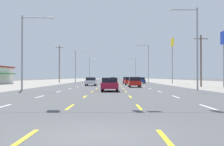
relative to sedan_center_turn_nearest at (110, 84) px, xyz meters
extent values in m
plane|color=#4C4C4F|center=(-0.06, 42.94, -0.76)|extent=(572.00, 572.00, 0.00)
cube|color=gray|center=(-24.81, 42.94, -0.75)|extent=(28.00, 440.00, 0.01)
cube|color=gray|center=(24.69, 42.94, -0.75)|extent=(28.00, 440.00, 0.01)
cube|color=white|center=(-5.31, -16.06, -0.75)|extent=(0.14, 2.60, 0.01)
cube|color=white|center=(-5.31, -8.56, -0.75)|extent=(0.14, 2.60, 0.01)
cube|color=white|center=(-5.31, -1.06, -0.75)|extent=(0.14, 2.60, 0.01)
cube|color=white|center=(-5.31, 6.44, -0.75)|extent=(0.14, 2.60, 0.01)
cube|color=white|center=(-5.31, 13.94, -0.75)|extent=(0.14, 2.60, 0.01)
cube|color=white|center=(-5.31, 21.44, -0.75)|extent=(0.14, 2.60, 0.01)
cube|color=white|center=(-5.31, 28.94, -0.75)|extent=(0.14, 2.60, 0.01)
cube|color=white|center=(-5.31, 36.44, -0.75)|extent=(0.14, 2.60, 0.01)
cube|color=white|center=(-5.31, 43.94, -0.75)|extent=(0.14, 2.60, 0.01)
cube|color=white|center=(-5.31, 51.44, -0.75)|extent=(0.14, 2.60, 0.01)
cube|color=white|center=(-5.31, 58.94, -0.75)|extent=(0.14, 2.60, 0.01)
cube|color=white|center=(-5.31, 66.44, -0.75)|extent=(0.14, 2.60, 0.01)
cube|color=white|center=(-5.31, 73.94, -0.75)|extent=(0.14, 2.60, 0.01)
cube|color=white|center=(-5.31, 81.44, -0.75)|extent=(0.14, 2.60, 0.01)
cube|color=white|center=(-5.31, 88.94, -0.75)|extent=(0.14, 2.60, 0.01)
cube|color=white|center=(-5.31, 96.44, -0.75)|extent=(0.14, 2.60, 0.01)
cube|color=white|center=(-5.31, 103.94, -0.75)|extent=(0.14, 2.60, 0.01)
cube|color=white|center=(-5.31, 111.44, -0.75)|extent=(0.14, 2.60, 0.01)
cube|color=white|center=(-5.31, 118.94, -0.75)|extent=(0.14, 2.60, 0.01)
cube|color=white|center=(-5.31, 126.44, -0.75)|extent=(0.14, 2.60, 0.01)
cube|color=white|center=(-5.31, 133.94, -0.75)|extent=(0.14, 2.60, 0.01)
cube|color=white|center=(-5.31, 141.44, -0.75)|extent=(0.14, 2.60, 0.01)
cube|color=white|center=(-5.31, 148.94, -0.75)|extent=(0.14, 2.60, 0.01)
cube|color=white|center=(-5.31, 156.44, -0.75)|extent=(0.14, 2.60, 0.01)
cube|color=white|center=(-5.31, 163.94, -0.75)|extent=(0.14, 2.60, 0.01)
cube|color=white|center=(-5.31, 171.44, -0.75)|extent=(0.14, 2.60, 0.01)
cube|color=white|center=(-5.31, 178.94, -0.75)|extent=(0.14, 2.60, 0.01)
cube|color=white|center=(-5.31, 186.44, -0.75)|extent=(0.14, 2.60, 0.01)
cube|color=white|center=(-5.31, 193.94, -0.75)|extent=(0.14, 2.60, 0.01)
cube|color=yellow|center=(-1.81, -23.56, -0.75)|extent=(0.14, 2.60, 0.01)
cube|color=yellow|center=(-1.81, -16.06, -0.75)|extent=(0.14, 2.60, 0.01)
cube|color=yellow|center=(-1.81, -8.56, -0.75)|extent=(0.14, 2.60, 0.01)
cube|color=yellow|center=(-1.81, -1.06, -0.75)|extent=(0.14, 2.60, 0.01)
cube|color=yellow|center=(-1.81, 6.44, -0.75)|extent=(0.14, 2.60, 0.01)
cube|color=yellow|center=(-1.81, 13.94, -0.75)|extent=(0.14, 2.60, 0.01)
cube|color=yellow|center=(-1.81, 21.44, -0.75)|extent=(0.14, 2.60, 0.01)
cube|color=yellow|center=(-1.81, 28.94, -0.75)|extent=(0.14, 2.60, 0.01)
cube|color=yellow|center=(-1.81, 36.44, -0.75)|extent=(0.14, 2.60, 0.01)
cube|color=yellow|center=(-1.81, 43.94, -0.75)|extent=(0.14, 2.60, 0.01)
cube|color=yellow|center=(-1.81, 51.44, -0.75)|extent=(0.14, 2.60, 0.01)
cube|color=yellow|center=(-1.81, 58.94, -0.75)|extent=(0.14, 2.60, 0.01)
cube|color=yellow|center=(-1.81, 66.44, -0.75)|extent=(0.14, 2.60, 0.01)
cube|color=yellow|center=(-1.81, 73.94, -0.75)|extent=(0.14, 2.60, 0.01)
cube|color=yellow|center=(-1.81, 81.44, -0.75)|extent=(0.14, 2.60, 0.01)
cube|color=yellow|center=(-1.81, 88.94, -0.75)|extent=(0.14, 2.60, 0.01)
cube|color=yellow|center=(-1.81, 96.44, -0.75)|extent=(0.14, 2.60, 0.01)
cube|color=yellow|center=(-1.81, 103.94, -0.75)|extent=(0.14, 2.60, 0.01)
cube|color=yellow|center=(-1.81, 111.44, -0.75)|extent=(0.14, 2.60, 0.01)
cube|color=yellow|center=(-1.81, 118.94, -0.75)|extent=(0.14, 2.60, 0.01)
cube|color=yellow|center=(-1.81, 126.44, -0.75)|extent=(0.14, 2.60, 0.01)
cube|color=yellow|center=(-1.81, 133.94, -0.75)|extent=(0.14, 2.60, 0.01)
cube|color=yellow|center=(-1.81, 141.44, -0.75)|extent=(0.14, 2.60, 0.01)
cube|color=yellow|center=(-1.81, 148.94, -0.75)|extent=(0.14, 2.60, 0.01)
cube|color=yellow|center=(-1.81, 156.44, -0.75)|extent=(0.14, 2.60, 0.01)
cube|color=yellow|center=(-1.81, 163.94, -0.75)|extent=(0.14, 2.60, 0.01)
cube|color=yellow|center=(-1.81, 171.44, -0.75)|extent=(0.14, 2.60, 0.01)
cube|color=yellow|center=(-1.81, 178.94, -0.75)|extent=(0.14, 2.60, 0.01)
cube|color=yellow|center=(-1.81, 186.44, -0.75)|extent=(0.14, 2.60, 0.01)
cube|color=yellow|center=(-1.81, 193.94, -0.75)|extent=(0.14, 2.60, 0.01)
cube|color=yellow|center=(1.69, -23.56, -0.75)|extent=(0.14, 2.60, 0.01)
cube|color=yellow|center=(1.69, -16.06, -0.75)|extent=(0.14, 2.60, 0.01)
cube|color=yellow|center=(1.69, -8.56, -0.75)|extent=(0.14, 2.60, 0.01)
cube|color=yellow|center=(1.69, -1.06, -0.75)|extent=(0.14, 2.60, 0.01)
cube|color=yellow|center=(1.69, 6.44, -0.75)|extent=(0.14, 2.60, 0.01)
cube|color=yellow|center=(1.69, 13.94, -0.75)|extent=(0.14, 2.60, 0.01)
cube|color=yellow|center=(1.69, 21.44, -0.75)|extent=(0.14, 2.60, 0.01)
cube|color=yellow|center=(1.69, 28.94, -0.75)|extent=(0.14, 2.60, 0.01)
cube|color=yellow|center=(1.69, 36.44, -0.75)|extent=(0.14, 2.60, 0.01)
cube|color=yellow|center=(1.69, 43.94, -0.75)|extent=(0.14, 2.60, 0.01)
cube|color=yellow|center=(1.69, 51.44, -0.75)|extent=(0.14, 2.60, 0.01)
cube|color=yellow|center=(1.69, 58.94, -0.75)|extent=(0.14, 2.60, 0.01)
cube|color=yellow|center=(1.69, 66.44, -0.75)|extent=(0.14, 2.60, 0.01)
cube|color=yellow|center=(1.69, 73.94, -0.75)|extent=(0.14, 2.60, 0.01)
cube|color=yellow|center=(1.69, 81.44, -0.75)|extent=(0.14, 2.60, 0.01)
cube|color=yellow|center=(1.69, 88.94, -0.75)|extent=(0.14, 2.60, 0.01)
cube|color=yellow|center=(1.69, 96.44, -0.75)|extent=(0.14, 2.60, 0.01)
cube|color=yellow|center=(1.69, 103.94, -0.75)|extent=(0.14, 2.60, 0.01)
cube|color=yellow|center=(1.69, 111.44, -0.75)|extent=(0.14, 2.60, 0.01)
cube|color=yellow|center=(1.69, 118.94, -0.75)|extent=(0.14, 2.60, 0.01)
cube|color=yellow|center=(1.69, 126.44, -0.75)|extent=(0.14, 2.60, 0.01)
cube|color=yellow|center=(1.69, 133.94, -0.75)|extent=(0.14, 2.60, 0.01)
cube|color=yellow|center=(1.69, 141.44, -0.75)|extent=(0.14, 2.60, 0.01)
cube|color=yellow|center=(1.69, 148.94, -0.75)|extent=(0.14, 2.60, 0.01)
cube|color=yellow|center=(1.69, 156.44, -0.75)|extent=(0.14, 2.60, 0.01)
cube|color=yellow|center=(1.69, 163.94, -0.75)|extent=(0.14, 2.60, 0.01)
cube|color=yellow|center=(1.69, 171.44, -0.75)|extent=(0.14, 2.60, 0.01)
cube|color=yellow|center=(1.69, 178.94, -0.75)|extent=(0.14, 2.60, 0.01)
cube|color=yellow|center=(1.69, 186.44, -0.75)|extent=(0.14, 2.60, 0.01)
cube|color=yellow|center=(1.69, 193.94, -0.75)|extent=(0.14, 2.60, 0.01)
cube|color=white|center=(5.19, -16.06, -0.75)|extent=(0.14, 2.60, 0.01)
cube|color=white|center=(5.19, -8.56, -0.75)|extent=(0.14, 2.60, 0.01)
cube|color=white|center=(5.19, -1.06, -0.75)|extent=(0.14, 2.60, 0.01)
cube|color=white|center=(5.19, 6.44, -0.75)|extent=(0.14, 2.60, 0.01)
cube|color=white|center=(5.19, 13.94, -0.75)|extent=(0.14, 2.60, 0.01)
cube|color=white|center=(5.19, 21.44, -0.75)|extent=(0.14, 2.60, 0.01)
cube|color=white|center=(5.19, 28.94, -0.75)|extent=(0.14, 2.60, 0.01)
cube|color=white|center=(5.19, 36.44, -0.75)|extent=(0.14, 2.60, 0.01)
cube|color=white|center=(5.19, 43.94, -0.75)|extent=(0.14, 2.60, 0.01)
cube|color=white|center=(5.19, 51.44, -0.75)|extent=(0.14, 2.60, 0.01)
cube|color=white|center=(5.19, 58.94, -0.75)|extent=(0.14, 2.60, 0.01)
cube|color=white|center=(5.19, 66.44, -0.75)|extent=(0.14, 2.60, 0.01)
cube|color=white|center=(5.19, 73.94, -0.75)|extent=(0.14, 2.60, 0.01)
cube|color=white|center=(5.19, 81.44, -0.75)|extent=(0.14, 2.60, 0.01)
cube|color=white|center=(5.19, 88.94, -0.75)|extent=(0.14, 2.60, 0.01)
cube|color=white|center=(5.19, 96.44, -0.75)|extent=(0.14, 2.60, 0.01)
cube|color=white|center=(5.19, 103.94, -0.75)|extent=(0.14, 2.60, 0.01)
cube|color=white|center=(5.19, 111.44, -0.75)|extent=(0.14, 2.60, 0.01)
cube|color=white|center=(5.19, 118.94, -0.75)|extent=(0.14, 2.60, 0.01)
cube|color=white|center=(5.19, 126.44, -0.75)|extent=(0.14, 2.60, 0.01)
cube|color=white|center=(5.19, 133.94, -0.75)|extent=(0.14, 2.60, 0.01)
cube|color=white|center=(5.19, 141.44, -0.75)|extent=(0.14, 2.60, 0.01)
cube|color=white|center=(5.19, 148.94, -0.75)|extent=(0.14, 2.60, 0.01)
cube|color=white|center=(5.19, 156.44, -0.75)|extent=(0.14, 2.60, 0.01)
cube|color=white|center=(5.19, 163.94, -0.75)|extent=(0.14, 2.60, 0.01)
cube|color=white|center=(5.19, 171.44, -0.75)|extent=(0.14, 2.60, 0.01)
cube|color=white|center=(5.19, 178.94, -0.75)|extent=(0.14, 2.60, 0.01)
cube|color=white|center=(5.19, 186.44, -0.75)|extent=(0.14, 2.60, 0.01)
cube|color=white|center=(5.19, 193.94, -0.75)|extent=(0.14, 2.60, 0.01)
cube|color=maroon|center=(0.00, 0.02, -0.13)|extent=(1.80, 4.50, 0.62)
cube|color=black|center=(0.00, -0.08, 0.44)|extent=(1.62, 2.10, 0.52)
cylinder|color=black|center=(-0.77, 1.57, -0.44)|extent=(0.22, 0.64, 0.64)
cylinder|color=black|center=(0.77, 1.57, -0.44)|extent=(0.22, 0.64, 0.64)
cylinder|color=black|center=(-0.77, -1.53, -0.44)|extent=(0.22, 0.64, 0.64)
cylinder|color=black|center=(0.77, -1.53, -0.44)|extent=(0.22, 0.64, 0.64)
cube|color=red|center=(3.54, 12.04, -0.13)|extent=(1.72, 3.90, 0.66)
cube|color=black|center=(3.54, 11.79, 0.49)|extent=(1.58, 1.90, 0.58)
cylinder|color=black|center=(2.80, 13.44, -0.46)|extent=(0.20, 0.60, 0.60)
cylinder|color=black|center=(4.28, 13.44, -0.46)|extent=(0.20, 0.60, 0.60)
cylinder|color=black|center=(2.80, 10.64, -0.46)|extent=(0.20, 0.60, 0.60)
cylinder|color=black|center=(4.28, 10.64, -0.46)|extent=(0.20, 0.60, 0.60)
cube|color=silver|center=(-3.61, 19.46, -0.13)|extent=(1.80, 4.50, 0.62)
cube|color=black|center=(-3.61, 19.36, 0.44)|extent=(1.62, 2.10, 0.52)
cylinder|color=black|center=(-4.38, 21.01, -0.44)|extent=(0.22, 0.64, 0.64)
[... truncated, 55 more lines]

